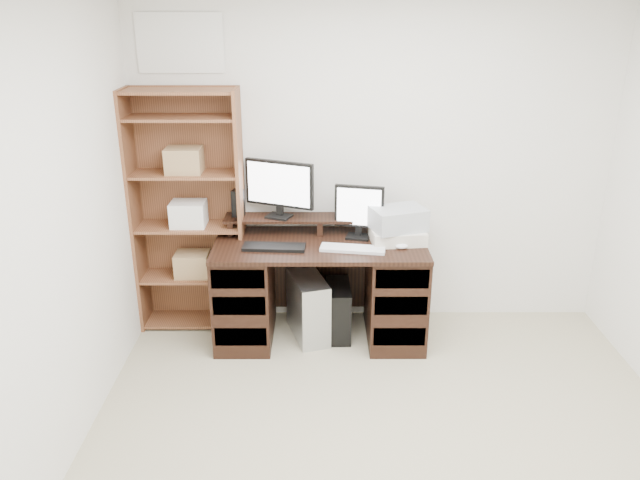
{
  "coord_description": "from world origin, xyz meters",
  "views": [
    {
      "loc": [
        -0.4,
        -2.47,
        2.37
      ],
      "look_at": [
        -0.39,
        1.43,
        0.85
      ],
      "focal_mm": 35.0,
      "sensor_mm": 36.0,
      "label": 1
    }
  ],
  "objects_px": {
    "desk": "(320,288)",
    "tower_silver": "(308,306)",
    "bookshelf": "(189,210)",
    "monitor_wide": "(279,186)",
    "monitor_small": "(359,210)",
    "printer": "(397,235)",
    "tower_black": "(338,310)"
  },
  "relations": [
    {
      "from": "desk",
      "to": "tower_silver",
      "type": "relative_size",
      "value": 3.14
    },
    {
      "from": "tower_silver",
      "to": "bookshelf",
      "type": "bearing_deg",
      "value": 149.68
    },
    {
      "from": "monitor_wide",
      "to": "monitor_small",
      "type": "distance_m",
      "value": 0.6
    },
    {
      "from": "bookshelf",
      "to": "desk",
      "type": "bearing_deg",
      "value": -12.51
    },
    {
      "from": "bookshelf",
      "to": "monitor_wide",
      "type": "bearing_deg",
      "value": -0.28
    },
    {
      "from": "monitor_small",
      "to": "bookshelf",
      "type": "height_order",
      "value": "bookshelf"
    },
    {
      "from": "desk",
      "to": "bookshelf",
      "type": "bearing_deg",
      "value": 167.49
    },
    {
      "from": "desk",
      "to": "printer",
      "type": "relative_size",
      "value": 4.0
    },
    {
      "from": "desk",
      "to": "monitor_small",
      "type": "distance_m",
      "value": 0.64
    },
    {
      "from": "tower_silver",
      "to": "desk",
      "type": "bearing_deg",
      "value": -16.32
    },
    {
      "from": "monitor_small",
      "to": "printer",
      "type": "height_order",
      "value": "monitor_small"
    },
    {
      "from": "monitor_wide",
      "to": "tower_black",
      "type": "distance_m",
      "value": 1.02
    },
    {
      "from": "monitor_small",
      "to": "printer",
      "type": "relative_size",
      "value": 1.03
    },
    {
      "from": "desk",
      "to": "tower_silver",
      "type": "height_order",
      "value": "desk"
    },
    {
      "from": "monitor_wide",
      "to": "tower_black",
      "type": "height_order",
      "value": "monitor_wide"
    },
    {
      "from": "tower_silver",
      "to": "tower_black",
      "type": "relative_size",
      "value": 1.18
    },
    {
      "from": "bookshelf",
      "to": "tower_silver",
      "type": "bearing_deg",
      "value": -13.77
    },
    {
      "from": "monitor_small",
      "to": "monitor_wide",
      "type": "bearing_deg",
      "value": -177.59
    },
    {
      "from": "desk",
      "to": "tower_silver",
      "type": "distance_m",
      "value": 0.17
    },
    {
      "from": "monitor_wide",
      "to": "tower_silver",
      "type": "distance_m",
      "value": 0.91
    },
    {
      "from": "monitor_wide",
      "to": "monitor_small",
      "type": "bearing_deg",
      "value": 12.17
    },
    {
      "from": "monitor_wide",
      "to": "printer",
      "type": "distance_m",
      "value": 0.92
    },
    {
      "from": "monitor_small",
      "to": "tower_silver",
      "type": "bearing_deg",
      "value": -151.32
    },
    {
      "from": "tower_black",
      "to": "printer",
      "type": "bearing_deg",
      "value": -1.63
    },
    {
      "from": "printer",
      "to": "desk",
      "type": "bearing_deg",
      "value": 175.8
    },
    {
      "from": "desk",
      "to": "printer",
      "type": "height_order",
      "value": "printer"
    },
    {
      "from": "desk",
      "to": "tower_black",
      "type": "distance_m",
      "value": 0.23
    },
    {
      "from": "desk",
      "to": "tower_silver",
      "type": "bearing_deg",
      "value": -179.77
    },
    {
      "from": "tower_black",
      "to": "bookshelf",
      "type": "height_order",
      "value": "bookshelf"
    },
    {
      "from": "desk",
      "to": "printer",
      "type": "xyz_separation_m",
      "value": [
        0.55,
        0.02,
        0.41
      ]
    },
    {
      "from": "tower_black",
      "to": "bookshelf",
      "type": "bearing_deg",
      "value": 168.5
    },
    {
      "from": "monitor_wide",
      "to": "printer",
      "type": "xyz_separation_m",
      "value": [
        0.84,
        -0.19,
        -0.31
      ]
    }
  ]
}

